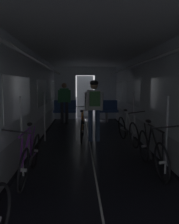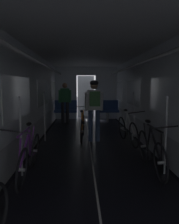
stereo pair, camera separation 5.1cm
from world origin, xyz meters
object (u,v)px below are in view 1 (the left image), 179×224
object	(u,v)px
bicycle_orange_in_aisle	(82,126)
bicycle_black	(152,151)
bench_seat_far_left	(65,109)
bench_seat_far_right	(107,109)
bicycle_purple	(30,156)
person_standing_near_bench	(64,100)
bicycle_white	(128,129)
person_cyclist_aisle	(94,104)

from	to	relation	value
bicycle_orange_in_aisle	bicycle_black	bearing A→B (deg)	-64.34
bench_seat_far_left	bench_seat_far_right	xyz separation A→B (m)	(1.80, 0.00, 0.00)
bicycle_orange_in_aisle	bench_seat_far_right	bearing A→B (deg)	71.37
bicycle_purple	bicycle_black	size ratio (longest dim) A/B	1.00
bench_seat_far_right	bicycle_black	bearing A→B (deg)	-88.39
bench_seat_far_right	bicycle_purple	size ratio (longest dim) A/B	0.58
bicycle_orange_in_aisle	person_standing_near_bench	bearing A→B (deg)	103.99
bicycle_purple	bicycle_white	distance (m)	3.17
bicycle_purple	bicycle_orange_in_aisle	distance (m)	2.99
bicycle_purple	person_cyclist_aisle	xyz separation A→B (m)	(1.26, 2.57, 0.69)
bench_seat_far_right	bicycle_orange_in_aisle	world-z (taller)	bench_seat_far_right
bicycle_white	bicycle_orange_in_aisle	distance (m)	1.34
bench_seat_far_left	bicycle_purple	bearing A→B (deg)	-92.10
bicycle_white	person_standing_near_bench	world-z (taller)	person_standing_near_bench
bench_seat_far_right	bicycle_black	xyz separation A→B (m)	(0.16, -5.83, -0.18)
bench_seat_far_right	bicycle_white	size ratio (longest dim) A/B	0.58
person_cyclist_aisle	bicycle_orange_in_aisle	xyz separation A→B (m)	(-0.33, 0.27, -0.69)
bench_seat_far_left	bicycle_purple	xyz separation A→B (m)	(-0.22, -6.06, -0.19)
bench_seat_far_left	person_standing_near_bench	world-z (taller)	person_standing_near_bench
bicycle_orange_in_aisle	bicycle_white	bearing A→B (deg)	-22.84
bicycle_purple	person_cyclist_aisle	world-z (taller)	person_cyclist_aisle
bicycle_purple	person_standing_near_bench	bearing A→B (deg)	87.74
bicycle_black	bicycle_purple	bearing A→B (deg)	-173.93
bicycle_purple	bicycle_white	world-z (taller)	bicycle_purple
bicycle_white	person_standing_near_bench	bearing A→B (deg)	119.98
bench_seat_far_left	bicycle_purple	world-z (taller)	same
bench_seat_far_left	person_cyclist_aisle	size ratio (longest dim) A/B	0.57
bicycle_orange_in_aisle	bench_seat_far_left	bearing A→B (deg)	102.46
bench_seat_far_right	person_standing_near_bench	size ratio (longest dim) A/B	0.58
bench_seat_far_right	bench_seat_far_left	bearing A→B (deg)	180.00
person_standing_near_bench	person_cyclist_aisle	bearing A→B (deg)	-71.60
bench_seat_far_right	person_cyclist_aisle	world-z (taller)	person_cyclist_aisle
bench_seat_far_left	bicycle_white	xyz separation A→B (m)	(1.95, -3.75, -0.19)
bench_seat_far_left	bicycle_black	world-z (taller)	bench_seat_far_left
bicycle_black	person_cyclist_aisle	size ratio (longest dim) A/B	0.98
bicycle_white	person_standing_near_bench	xyz separation A→B (m)	(-1.94, 3.37, 0.59)
person_standing_near_bench	bicycle_purple	bearing A→B (deg)	-92.26
bicycle_black	person_standing_near_bench	xyz separation A→B (m)	(-1.96, 5.45, 0.59)
person_cyclist_aisle	bicycle_white	bearing A→B (deg)	-15.63
bench_seat_far_left	bicycle_purple	size ratio (longest dim) A/B	0.58
person_standing_near_bench	bench_seat_far_right	bearing A→B (deg)	11.83
bench_seat_far_left	bicycle_black	size ratio (longest dim) A/B	0.58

